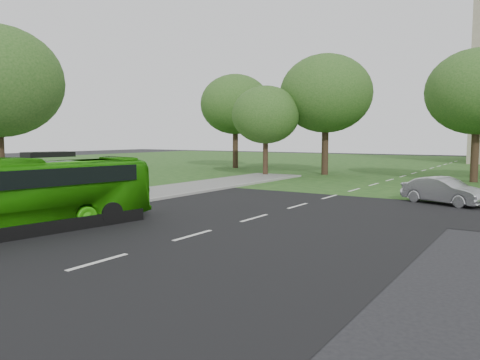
{
  "coord_description": "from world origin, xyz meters",
  "views": [
    {
      "loc": [
        9.79,
        -10.14,
        3.34
      ],
      "look_at": [
        -0.37,
        5.49,
        1.6
      ],
      "focal_mm": 35.0,
      "sensor_mm": 36.0,
      "label": 1
    }
  ],
  "objects_px": {
    "tree_park_c": "(478,92)",
    "tree_park_f": "(235,105)",
    "tree_park_b": "(326,94)",
    "sedan": "(444,191)",
    "tree_park_a": "(266,115)",
    "bus": "(24,195)"
  },
  "relations": [
    {
      "from": "tree_park_c",
      "to": "tree_park_f",
      "type": "relative_size",
      "value": 0.98
    },
    {
      "from": "tree_park_b",
      "to": "sedan",
      "type": "height_order",
      "value": "tree_park_b"
    },
    {
      "from": "tree_park_b",
      "to": "sedan",
      "type": "distance_m",
      "value": 19.15
    },
    {
      "from": "tree_park_c",
      "to": "sedan",
      "type": "height_order",
      "value": "tree_park_c"
    },
    {
      "from": "tree_park_c",
      "to": "sedan",
      "type": "xyz_separation_m",
      "value": [
        0.16,
        -13.1,
        -5.86
      ]
    },
    {
      "from": "tree_park_b",
      "to": "tree_park_a",
      "type": "bearing_deg",
      "value": -134.25
    },
    {
      "from": "tree_park_a",
      "to": "bus",
      "type": "height_order",
      "value": "tree_park_a"
    },
    {
      "from": "bus",
      "to": "tree_park_f",
      "type": "bearing_deg",
      "value": 119.76
    },
    {
      "from": "sedan",
      "to": "bus",
      "type": "bearing_deg",
      "value": 165.71
    },
    {
      "from": "tree_park_c",
      "to": "bus",
      "type": "height_order",
      "value": "tree_park_c"
    },
    {
      "from": "tree_park_b",
      "to": "bus",
      "type": "bearing_deg",
      "value": -88.27
    },
    {
      "from": "tree_park_f",
      "to": "bus",
      "type": "bearing_deg",
      "value": -68.93
    },
    {
      "from": "tree_park_c",
      "to": "tree_park_b",
      "type": "bearing_deg",
      "value": 177.86
    },
    {
      "from": "tree_park_b",
      "to": "tree_park_c",
      "type": "bearing_deg",
      "value": -2.14
    },
    {
      "from": "tree_park_b",
      "to": "tree_park_c",
      "type": "height_order",
      "value": "tree_park_b"
    },
    {
      "from": "tree_park_f",
      "to": "bus",
      "type": "xyz_separation_m",
      "value": [
        12.25,
        -31.79,
        -5.37
      ]
    },
    {
      "from": "bus",
      "to": "sedan",
      "type": "distance_m",
      "value": 18.87
    },
    {
      "from": "tree_park_b",
      "to": "sedan",
      "type": "relative_size",
      "value": 2.57
    },
    {
      "from": "tree_park_f",
      "to": "bus",
      "type": "height_order",
      "value": "tree_park_f"
    },
    {
      "from": "tree_park_f",
      "to": "bus",
      "type": "relative_size",
      "value": 1.05
    },
    {
      "from": "tree_park_c",
      "to": "bus",
      "type": "relative_size",
      "value": 1.03
    },
    {
      "from": "tree_park_c",
      "to": "bus",
      "type": "xyz_separation_m",
      "value": [
        -10.94,
        -28.34,
        -5.23
      ]
    }
  ]
}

